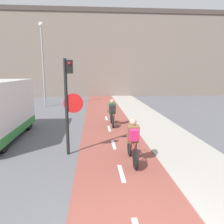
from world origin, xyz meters
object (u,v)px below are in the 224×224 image
(street_lamp_far, at_px, (43,56))
(cyclist_near, at_px, (133,142))
(cyclist_far, at_px, (112,113))
(traffic_light_pole, at_px, (69,97))

(street_lamp_far, xyz_separation_m, cyclist_near, (5.28, -12.02, -3.41))
(cyclist_far, bearing_deg, street_lamp_far, 125.29)
(cyclist_near, relative_size, cyclist_far, 1.04)
(street_lamp_far, height_order, cyclist_near, street_lamp_far)
(traffic_light_pole, relative_size, cyclist_near, 1.95)
(cyclist_near, xyz_separation_m, cyclist_far, (-0.24, 4.89, -0.00))
(traffic_light_pole, bearing_deg, cyclist_near, -24.05)
(street_lamp_far, distance_m, cyclist_near, 13.56)
(cyclist_near, bearing_deg, traffic_light_pole, 155.95)
(traffic_light_pole, bearing_deg, street_lamp_far, 106.19)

